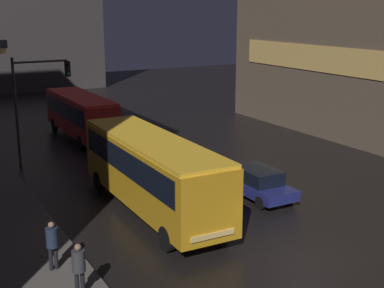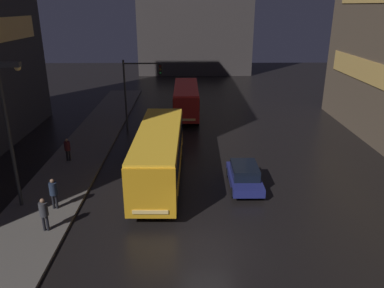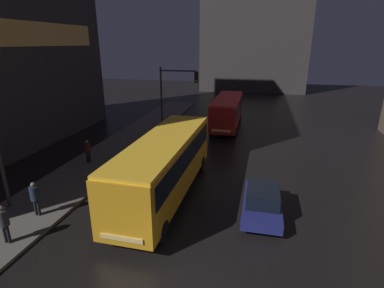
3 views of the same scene
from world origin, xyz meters
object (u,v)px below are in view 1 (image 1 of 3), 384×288
Objects in this scene: bus_near at (152,167)px; bus_far at (81,112)px; pedestrian_far at (52,241)px; car_taxi at (258,183)px; traffic_light_main at (35,92)px; pedestrian_near at (79,264)px.

bus_far is (1.66, 15.20, -0.22)m from bus_near.
bus_far is 5.15× the size of pedestrian_far.
car_taxi is 14.08m from traffic_light_main.
pedestrian_near is at bearing -99.62° from traffic_light_main.
pedestrian_far reaches higher than pedestrian_near.
bus_far is at bearing 163.20° from pedestrian_far.
car_taxi is (3.64, -15.97, -1.15)m from bus_far.
bus_far reaches higher than pedestrian_far.
traffic_light_main is at bearing 48.73° from bus_far.
traffic_light_main reaches higher than pedestrian_near.
pedestrian_far is (-10.79, -2.80, 0.48)m from car_taxi.
bus_near reaches higher than bus_far.
traffic_light_main is (-7.80, 11.18, 3.52)m from car_taxi.
pedestrian_far is 0.28× the size of traffic_light_main.
bus_far is 16.42m from car_taxi.
pedestrian_far is at bearing 33.99° from bus_near.
pedestrian_far is at bearing 14.64° from car_taxi.
car_taxi is at bearing 172.83° from bus_near.
bus_near reaches higher than pedestrian_near.
pedestrian_near is at bearing 71.52° from bus_far.
bus_near reaches higher than pedestrian_far.
bus_near is at bearing -76.48° from traffic_light_main.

